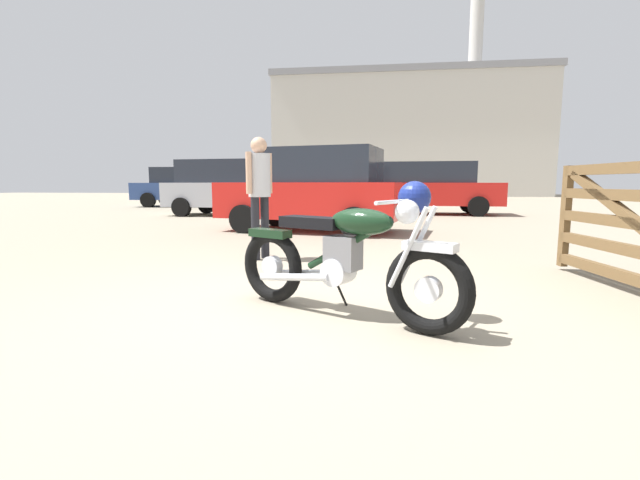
% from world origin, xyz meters
% --- Properties ---
extents(ground_plane, '(80.00, 80.00, 0.00)m').
position_xyz_m(ground_plane, '(0.00, 0.00, 0.00)').
color(ground_plane, gray).
extents(vintage_motorcycle, '(1.89, 1.08, 1.07)m').
position_xyz_m(vintage_motorcycle, '(0.37, -0.20, 0.49)').
color(vintage_motorcycle, black).
rests_on(vintage_motorcycle, ground_plane).
extents(bystander, '(0.30, 0.41, 1.66)m').
position_xyz_m(bystander, '(-1.02, 2.24, 1.02)').
color(bystander, black).
rests_on(bystander, ground_plane).
extents(blue_hatchback_right, '(4.14, 2.38, 1.78)m').
position_xyz_m(blue_hatchback_right, '(-0.80, 5.78, 0.92)').
color(blue_hatchback_right, black).
rests_on(blue_hatchback_right, ground_plane).
extents(red_hatchback_near, '(4.04, 2.10, 1.78)m').
position_xyz_m(red_hatchback_near, '(-4.34, 10.00, 0.92)').
color(red_hatchback_near, black).
rests_on(red_hatchback_near, ground_plane).
extents(white_estate_far, '(4.80, 2.18, 1.74)m').
position_xyz_m(white_estate_far, '(-7.77, 15.02, 0.94)').
color(white_estate_far, black).
rests_on(white_estate_far, ground_plane).
extents(pale_sedan_back, '(4.77, 2.12, 1.74)m').
position_xyz_m(pale_sedan_back, '(2.13, 11.55, 0.94)').
color(pale_sedan_back, black).
rests_on(pale_sedan_back, ground_plane).
extents(dark_sedan_left, '(4.86, 2.34, 1.74)m').
position_xyz_m(dark_sedan_left, '(-4.69, 17.49, 0.94)').
color(dark_sedan_left, black).
rests_on(dark_sedan_left, ground_plane).
extents(industrial_building, '(22.33, 8.50, 21.41)m').
position_xyz_m(industrial_building, '(2.90, 35.42, 5.13)').
color(industrial_building, beige).
rests_on(industrial_building, ground_plane).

